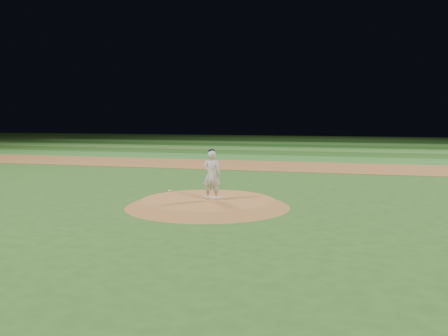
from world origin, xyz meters
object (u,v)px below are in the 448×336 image
object	(u,v)px
pitching_rubber	(212,197)
rosin_bag	(170,191)
pitchers_mound	(208,203)
pitcher_on_mound	(212,175)

from	to	relation	value
pitching_rubber	rosin_bag	distance (m)	2.10
pitchers_mound	pitcher_on_mound	size ratio (longest dim) A/B	3.22
pitchers_mound	pitching_rubber	distance (m)	0.34
pitching_rubber	rosin_bag	size ratio (longest dim) A/B	5.27
pitcher_on_mound	pitching_rubber	bearing A→B (deg)	106.25
pitchers_mound	rosin_bag	distance (m)	2.20
rosin_bag	pitcher_on_mound	xyz separation A→B (m)	(2.02, -1.29, 0.80)
pitching_rubber	rosin_bag	world-z (taller)	rosin_bag
pitching_rubber	pitcher_on_mound	xyz separation A→B (m)	(0.12, -0.40, 0.82)
pitchers_mound	pitching_rubber	size ratio (longest dim) A/B	8.17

